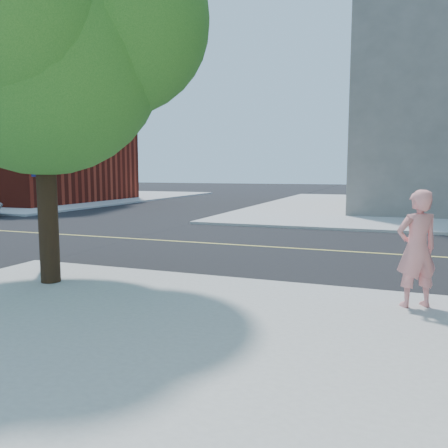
% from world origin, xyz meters
% --- Properties ---
extents(ground, '(140.00, 140.00, 0.00)m').
position_xyz_m(ground, '(0.00, 0.00, 0.00)').
color(ground, black).
rests_on(ground, ground).
extents(road_ew, '(140.00, 9.00, 0.01)m').
position_xyz_m(road_ew, '(0.00, 4.50, 0.01)').
color(road_ew, black).
rests_on(road_ew, ground).
extents(sidewalk_nw, '(26.00, 25.00, 0.12)m').
position_xyz_m(sidewalk_nw, '(-23.00, 21.50, 0.06)').
color(sidewalk_nw, '#AEAEAE').
rests_on(sidewalk_nw, ground).
extents(church, '(15.20, 12.00, 14.40)m').
position_xyz_m(church, '(-20.00, 18.00, 7.18)').
color(church, maroon).
rests_on(church, sidewalk_nw).
extents(man_on_phone, '(0.81, 0.72, 1.87)m').
position_xyz_m(man_on_phone, '(7.49, -0.89, 1.06)').
color(man_on_phone, pink).
rests_on(man_on_phone, sidewalk_se).
extents(street_tree, '(5.69, 5.18, 7.56)m').
position_xyz_m(street_tree, '(1.01, -1.59, 5.00)').
color(street_tree, black).
rests_on(street_tree, sidewalk_se).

